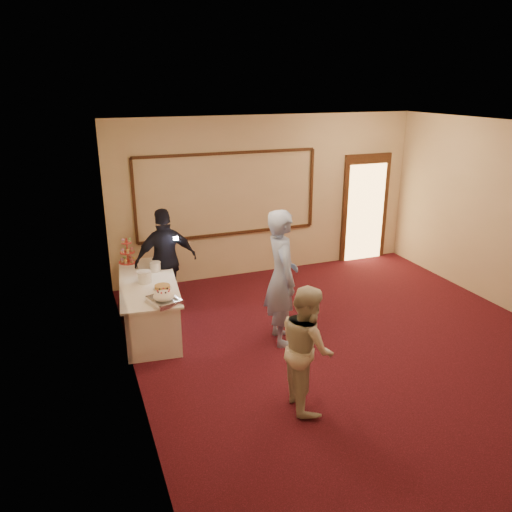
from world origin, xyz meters
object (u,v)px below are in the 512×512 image
Objects in this scene: cupcake_stand at (127,253)px; woman at (307,347)px; buffet_table at (150,304)px; guest at (166,260)px; pavlova_tray at (164,298)px; man at (282,278)px; tart at (162,287)px; plate_stack_a at (144,277)px; plate_stack_b at (155,266)px.

cupcake_stand is 0.31× the size of woman.
buffet_table is 1.28× the size of guest.
pavlova_tray is 1.63m from man.
woman is at bearing 174.84° from man.
tart reaches higher than buffet_table.
guest is (-1.30, 1.62, -0.12)m from man.
plate_stack_a is 0.83× the size of tart.
pavlova_tray is 2.91× the size of plate_stack_b.
plate_stack_b is 0.28m from guest.
cupcake_stand is 0.66m from plate_stack_b.
cupcake_stand is 1.76× the size of tart.
buffet_table is 2.08m from man.
cupcake_stand is 0.23× the size of man.
man is at bearing -43.36° from plate_stack_b.
buffet_table is 0.57m from tart.
buffet_table is 0.97m from pavlova_tray.
plate_stack_b is 0.09× the size of man.
cupcake_stand reaches higher than pavlova_tray.
cupcake_stand is 2.59× the size of plate_stack_b.
plate_stack_b is 0.12× the size of woman.
plate_stack_a is at bearing -118.77° from plate_stack_b.
woman is (1.41, -2.50, -0.12)m from plate_stack_a.
guest is (0.55, -0.36, -0.08)m from cupcake_stand.
pavlova_tray is 0.49m from tart.
buffet_table is 0.62m from plate_stack_b.
pavlova_tray is 1.46m from guest.
tart is at bearing 73.82° from man.
plate_stack_b is at bearing 63.99° from buffet_table.
cupcake_stand is 2.13× the size of plate_stack_a.
woman reaches higher than plate_stack_b.
pavlova_tray is 0.26× the size of man.
plate_stack_b is at bearing -58.21° from cupcake_stand.
buffet_table is 12.50× the size of plate_stack_b.
man is 2.09m from guest.
pavlova_tray is at bearing -98.12° from tart.
buffet_table is 4.30× the size of pavlova_tray.
plate_stack_b reaches higher than buffet_table.
woman is at bearing -68.09° from plate_stack_b.
man is (1.55, -0.68, 0.18)m from tart.
plate_stack_a is 0.48m from plate_stack_b.
plate_stack_b is at bearing 85.21° from pavlova_tray.
cupcake_stand reaches higher than tart.
pavlova_tray is at bearing 90.64° from man.
woman is (1.21, -2.17, -0.06)m from tart.
guest is (0.21, 0.19, 0.01)m from plate_stack_b.
plate_stack_a is 2.02m from man.
buffet_table is at bearing -116.01° from plate_stack_b.
guest is at bearing -33.24° from cupcake_stand.
guest is at bearing 77.66° from pavlova_tray.
woman is (1.52, -3.47, -0.19)m from cupcake_stand.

